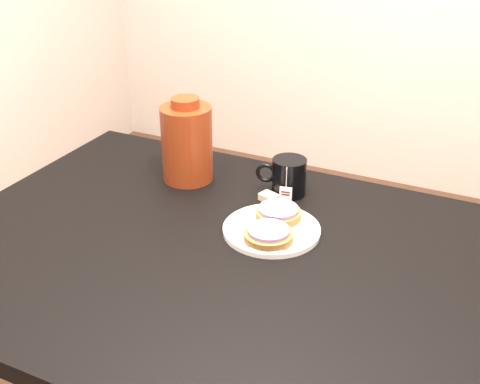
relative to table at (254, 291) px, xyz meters
The scene contains 7 objects.
table is the anchor object (origin of this frame).
plate 0.15m from the table, 94.72° to the left, with size 0.22×0.22×0.02m.
bagel_back 0.19m from the table, 94.54° to the left, with size 0.14×0.14×0.03m.
bagel_front 0.13m from the table, 86.54° to the left, with size 0.13×0.13×0.03m.
mug 0.33m from the table, 98.59° to the left, with size 0.13×0.10×0.09m.
teabag_pouch 0.27m from the table, 106.29° to the left, with size 0.04×0.03×0.02m, color #C6B793.
bagel_package 0.45m from the table, 139.31° to the left, with size 0.17×0.17×0.22m.
Camera 1 is at (0.42, -0.94, 1.45)m, focal length 45.00 mm.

